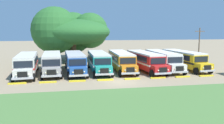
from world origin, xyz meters
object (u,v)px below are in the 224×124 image
parked_bus_slot_4 (121,60)px  parked_bus_slot_0 (27,63)px  parked_bus_slot_6 (163,59)px  parked_bus_slot_7 (184,59)px  parked_bus_slot_3 (99,61)px  parked_bus_slot_5 (145,60)px  parked_bus_slot_1 (52,62)px  utility_pole (199,46)px  parked_bus_slot_2 (75,62)px  broad_shade_tree (71,32)px

parked_bus_slot_4 → parked_bus_slot_0: bearing=-85.8°
parked_bus_slot_6 → parked_bus_slot_7: 3.65m
parked_bus_slot_3 → parked_bus_slot_4: 3.53m
parked_bus_slot_5 → parked_bus_slot_7: (6.75, 0.66, 0.00)m
parked_bus_slot_1 → parked_bus_slot_3: 6.87m
parked_bus_slot_4 → utility_pole: utility_pole is taller
parked_bus_slot_2 → utility_pole: utility_pole is taller
parked_bus_slot_3 → parked_bus_slot_7: (13.81, -0.17, 0.00)m
parked_bus_slot_5 → parked_bus_slot_6: same height
parked_bus_slot_0 → parked_bus_slot_6: 20.41m
parked_bus_slot_0 → parked_bus_slot_1: size_ratio=1.00×
parked_bus_slot_0 → parked_bus_slot_1: same height
parked_bus_slot_1 → parked_bus_slot_2: size_ratio=1.00×
parked_bus_slot_4 → parked_bus_slot_2: bearing=-87.1°
parked_bus_slot_1 → parked_bus_slot_7: bearing=85.9°
parked_bus_slot_4 → utility_pole: bearing=99.2°
parked_bus_slot_0 → parked_bus_slot_2: same height
parked_bus_slot_5 → parked_bus_slot_6: bearing=95.4°
parked_bus_slot_5 → parked_bus_slot_3: bearing=-102.2°
parked_bus_slot_6 → utility_pole: bearing=106.9°
broad_shade_tree → utility_pole: bearing=-25.9°
parked_bus_slot_2 → broad_shade_tree: size_ratio=0.70×
parked_bus_slot_1 → parked_bus_slot_0: bearing=-79.9°
utility_pole → parked_bus_slot_2: bearing=-173.7°
parked_bus_slot_6 → parked_bus_slot_0: bearing=-89.1°
parked_bus_slot_7 → utility_pole: (4.03, 2.33, 1.95)m
parked_bus_slot_0 → parked_bus_slot_3: bearing=89.2°
parked_bus_slot_4 → parked_bus_slot_3: bearing=-88.3°
parked_bus_slot_4 → parked_bus_slot_1: bearing=-89.3°
parked_bus_slot_3 → broad_shade_tree: broad_shade_tree is taller
parked_bus_slot_1 → parked_bus_slot_5: size_ratio=0.99×
parked_bus_slot_7 → broad_shade_tree: (-17.75, 12.88, 4.31)m
parked_bus_slot_4 → broad_shade_tree: 15.32m
parked_bus_slot_1 → parked_bus_slot_7: same height
parked_bus_slot_1 → utility_pole: size_ratio=1.66×
parked_bus_slot_1 → broad_shade_tree: 13.67m
parked_bus_slot_4 → parked_bus_slot_5: same height
parked_bus_slot_2 → parked_bus_slot_4: size_ratio=1.00×
parked_bus_slot_3 → utility_pole: bearing=96.6°
parked_bus_slot_0 → broad_shade_tree: 15.46m
parked_bus_slot_1 → broad_shade_tree: (2.93, 12.64, 4.31)m
broad_shade_tree → parked_bus_slot_5: bearing=-50.9°
parked_bus_slot_7 → parked_bus_slot_2: bearing=-95.7°
parked_bus_slot_4 → broad_shade_tree: broad_shade_tree is taller
broad_shade_tree → parked_bus_slot_0: bearing=-115.1°
parked_bus_slot_1 → parked_bus_slot_6: same height
parked_bus_slot_0 → parked_bus_slot_3: 10.26m
parked_bus_slot_1 → utility_pole: 24.88m
parked_bus_slot_1 → parked_bus_slot_4: 10.40m
parked_bus_slot_4 → parked_bus_slot_7: size_ratio=0.99×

